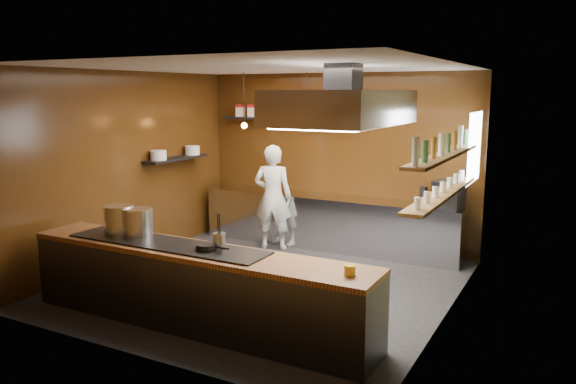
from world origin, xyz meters
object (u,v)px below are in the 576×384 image
Objects in this scene: extractor_hood at (343,107)px; espresso_machine at (449,194)px; chef at (273,197)px; stockpot_small at (138,222)px; stockpot_large at (119,220)px.

extractor_hood is 4.79× the size of espresso_machine.
chef is at bearing -159.71° from espresso_machine.
espresso_machine is (2.94, 3.72, -0.00)m from stockpot_small.
stockpot_large is 0.20× the size of chef.
extractor_hood reaches higher than chef.
chef is (0.10, 3.16, -0.21)m from stockpot_small.
chef is (-2.83, -0.55, -0.21)m from espresso_machine.
chef reaches higher than stockpot_large.
stockpot_large is 0.88× the size of espresso_machine.
chef is (0.37, 3.20, -0.22)m from stockpot_large.
chef is (-2.12, 2.06, -1.60)m from extractor_hood.
stockpot_large is at bearing 67.28° from chef.
stockpot_large is at bearing -155.45° from extractor_hood.
chef reaches higher than espresso_machine.
stockpot_small is (0.27, 0.03, -0.01)m from stockpot_large.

